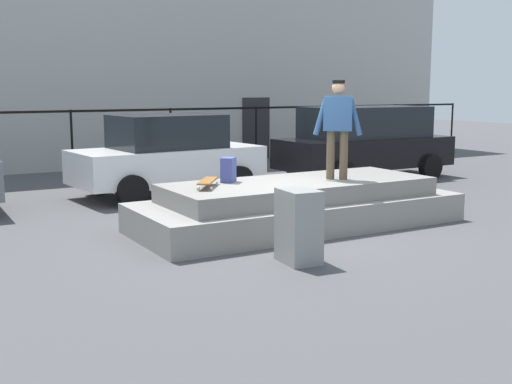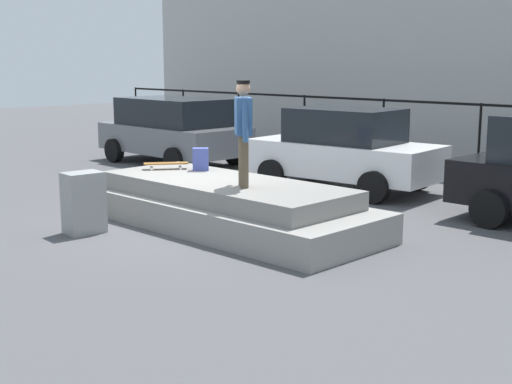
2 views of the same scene
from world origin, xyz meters
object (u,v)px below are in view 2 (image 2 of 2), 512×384
at_px(skateboard, 166,164).
at_px(backpack, 201,159).
at_px(car_grey_hatchback_near, 173,129).
at_px(car_white_sedan_mid, 344,149).
at_px(utility_box, 84,203).
at_px(skateboarder, 243,126).

distance_m(skateboard, backpack, 0.67).
bearing_deg(car_grey_hatchback_near, car_white_sedan_mid, 0.85).
bearing_deg(utility_box, backpack, 90.93).
xyz_separation_m(skateboarder, skateboard, (-2.31, 0.27, -0.87)).
bearing_deg(car_grey_hatchback_near, backpack, -34.46).
bearing_deg(skateboard, car_white_sedan_mid, 76.08).
xyz_separation_m(skateboard, utility_box, (0.38, -1.99, -0.39)).
distance_m(skateboarder, utility_box, 2.87).
height_order(car_grey_hatchback_near, utility_box, car_grey_hatchback_near).
bearing_deg(utility_box, skateboarder, 46.90).
bearing_deg(car_grey_hatchback_near, utility_box, -49.59).
bearing_deg(skateboard, car_grey_hatchback_near, 139.82).
bearing_deg(utility_box, car_grey_hatchback_near, 135.69).
distance_m(car_white_sedan_mid, utility_box, 6.07).
xyz_separation_m(skateboarder, utility_box, (-1.93, -1.71, -1.25)).
bearing_deg(skateboarder, skateboard, 173.22).
relative_size(skateboarder, skateboard, 2.17).
xyz_separation_m(skateboard, car_white_sedan_mid, (1.00, 4.03, 0.00)).
distance_m(skateboard, car_grey_hatchback_near, 6.12).
xyz_separation_m(backpack, car_grey_hatchback_near, (-5.23, 3.59, -0.06)).
height_order(backpack, utility_box, backpack).
relative_size(skateboard, backpack, 1.88).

